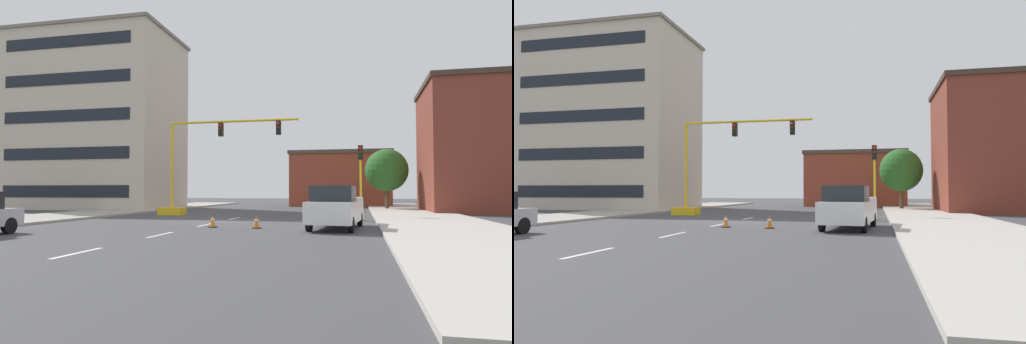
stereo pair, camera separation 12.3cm
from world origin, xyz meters
The scene contains 16 objects.
ground_plane centered at (0.00, 0.00, 0.00)m, with size 160.00×160.00×0.00m, color #424244.
sidewalk_left centered at (-11.69, 8.00, 0.07)m, with size 6.00×56.00×0.14m, color #9E998E.
sidewalk_right centered at (11.69, 8.00, 0.07)m, with size 6.00×56.00×0.14m, color #B2ADA3.
lane_stripe_seg_0 centered at (0.00, -14.00, 0.00)m, with size 0.16×2.40×0.01m, color silver.
lane_stripe_seg_1 centered at (0.00, -8.50, 0.00)m, with size 0.16×2.40×0.01m, color silver.
lane_stripe_seg_2 centered at (0.00, -3.00, 0.00)m, with size 0.16×2.40×0.01m, color silver.
lane_stripe_seg_3 centered at (0.00, 2.50, 0.00)m, with size 0.16×2.40×0.01m, color silver.
building_tall_left centered at (-18.34, 15.87, 8.77)m, with size 16.17×10.65×17.52m.
building_brick_center centered at (5.71, 29.40, 3.18)m, with size 11.49×9.35×6.33m.
building_row_right centered at (19.31, 15.12, 5.37)m, with size 12.53×10.49×10.72m.
traffic_signal_gantry centered at (-4.25, 5.64, 2.32)m, with size 10.28×1.20×6.83m.
traffic_light_pole_right centered at (7.91, 5.41, 3.53)m, with size 0.32×0.47×4.80m.
tree_right_far centered at (10.33, 18.60, 3.70)m, with size 3.97×3.97×5.70m.
pickup_truck_white centered at (6.74, -4.05, 0.97)m, with size 2.53×5.57×1.99m.
traffic_cone_roadside_a centered at (3.07, -4.60, 0.30)m, with size 0.36×0.36×0.60m.
traffic_cone_roadside_b centered at (0.88, -4.51, 0.30)m, with size 0.36×0.36×0.61m.
Camera 2 is at (7.93, -25.44, 1.76)m, focal length 31.82 mm.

